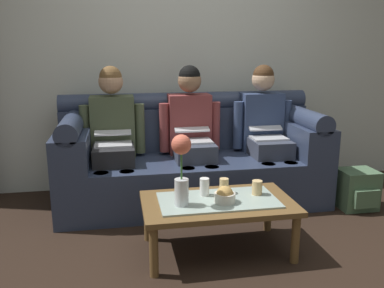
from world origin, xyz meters
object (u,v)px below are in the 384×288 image
person_left (113,132)px  cup_far_center (204,187)px  person_middle (191,130)px  coffee_table (218,207)px  snack_bowl (225,196)px  cup_near_right (257,188)px  couch (191,161)px  cup_near_left (224,186)px  person_right (265,127)px  backpack_right (357,190)px  flower_vase (181,165)px

person_left → cup_far_center: 1.12m
person_middle → cup_far_center: (-0.07, -0.90, -0.22)m
coffee_table → snack_bowl: snack_bowl is taller
person_middle → cup_near_right: (0.29, -0.95, -0.23)m
couch → cup_near_left: couch is taller
cup_near_right → snack_bowl: bearing=-158.7°
cup_near_right → person_left: bearing=135.8°
person_middle → person_right: size_ratio=1.00×
snack_bowl → person_middle: bearing=91.7°
person_right → cup_near_left: 1.10m
person_right → cup_far_center: 1.20m
person_left → cup_near_left: person_left is taller
person_left → coffee_table: bearing=-55.3°
cup_far_center → person_right: bearing=49.8°
cup_near_left → person_left: bearing=130.7°
cup_near_right → backpack_right: size_ratio=0.29×
person_left → person_right: (1.38, 0.00, -0.00)m
flower_vase → coffee_table: bearing=12.5°
coffee_table → person_left: bearing=124.7°
person_left → backpack_right: (2.07, -0.47, -0.49)m
cup_near_right → person_right: bearing=67.2°
cup_near_left → backpack_right: 1.40m
snack_bowl → cup_near_right: size_ratio=1.40×
person_middle → cup_near_right: bearing=-73.1°
person_left → person_right: 1.38m
backpack_right → person_middle: bearing=161.1°
cup_near_right → backpack_right: (1.09, 0.48, -0.26)m
person_right → backpack_right: 0.97m
person_left → couch: bearing=0.3°
flower_vase → cup_far_center: bearing=39.0°
cup_near_right → cup_far_center: cup_far_center is taller
person_left → cup_near_right: person_left is taller
snack_bowl → cup_far_center: (-0.11, 0.15, 0.02)m
cup_far_center → cup_near_left: bearing=8.0°
person_left → snack_bowl: size_ratio=8.73×
person_left → backpack_right: bearing=-12.8°
coffee_table → cup_far_center: cup_far_center is taller
person_middle → snack_bowl: (0.03, -1.05, -0.24)m
person_left → person_middle: 0.69m
snack_bowl → couch: bearing=91.7°
person_middle → cup_near_left: (0.07, -0.88, -0.23)m
couch → coffee_table: (0.00, -1.00, -0.04)m
person_left → snack_bowl: person_left is taller
person_right → cup_near_left: bearing=-125.0°
couch → flower_vase: 1.12m
person_right → cup_near_left: person_right is taller
flower_vase → backpack_right: 1.80m
cup_near_right → cup_near_left: bearing=162.6°
person_middle → person_right: bearing=0.0°
coffee_table → snack_bowl: (0.03, -0.06, 0.10)m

